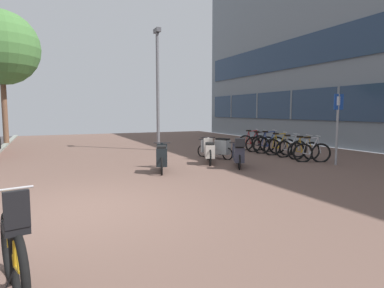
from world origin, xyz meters
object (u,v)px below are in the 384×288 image
at_px(bicycle_rack_00, 312,152).
at_px(bicycle_rack_01, 304,150).
at_px(scooter_near, 162,158).
at_px(bicycle_foreground, 10,255).
at_px(bicycle_rack_06, 252,143).
at_px(scooter_mid, 218,148).
at_px(street_tree, 1,48).
at_px(bicycle_rack_02, 291,149).
at_px(bicycle_rack_05, 260,144).
at_px(parking_sign, 338,121).
at_px(bicycle_rack_04, 269,145).
at_px(lamp_post, 158,83).
at_px(scooter_extra, 209,151).
at_px(scooter_far, 239,154).
at_px(bicycle_rack_03, 280,147).

relative_size(bicycle_rack_00, bicycle_rack_01, 0.98).
xyz_separation_m(bicycle_rack_01, scooter_near, (-5.49, -0.17, 0.09)).
relative_size(bicycle_foreground, bicycle_rack_06, 1.10).
relative_size(bicycle_rack_00, scooter_mid, 0.76).
height_order(scooter_near, street_tree, street_tree).
distance_m(bicycle_rack_06, scooter_mid, 3.12).
bearing_deg(bicycle_rack_02, bicycle_rack_05, 91.89).
xyz_separation_m(bicycle_rack_06, parking_sign, (0.12, -4.47, 1.08)).
bearing_deg(bicycle_rack_04, bicycle_rack_02, -86.95).
xyz_separation_m(scooter_near, lamp_post, (1.62, 5.11, 2.57)).
xyz_separation_m(bicycle_rack_05, scooter_mid, (-2.64, -1.03, 0.06)).
bearing_deg(street_tree, bicycle_rack_01, -45.63).
distance_m(scooter_mid, parking_sign, 4.09).
xyz_separation_m(bicycle_foreground, bicycle_rack_04, (8.77, 7.39, -0.04)).
xyz_separation_m(lamp_post, street_tree, (-6.51, 5.67, 1.99)).
distance_m(scooter_extra, parking_sign, 4.24).
distance_m(bicycle_rack_04, scooter_near, 5.75).
relative_size(scooter_near, scooter_mid, 1.08).
bearing_deg(scooter_far, bicycle_rack_00, -2.99).
relative_size(bicycle_rack_02, street_tree, 0.18).
xyz_separation_m(bicycle_rack_04, scooter_near, (-5.39, -2.01, 0.06)).
height_order(bicycle_foreground, scooter_near, bicycle_foreground).
bearing_deg(parking_sign, bicycle_rack_02, 92.19).
height_order(bicycle_rack_02, bicycle_rack_03, bicycle_rack_03).
bearing_deg(bicycle_rack_05, bicycle_foreground, -137.64).
bearing_deg(bicycle_rack_06, parking_sign, -88.41).
distance_m(bicycle_rack_03, scooter_extra, 3.51).
bearing_deg(bicycle_rack_03, bicycle_rack_02, -87.24).
height_order(bicycle_rack_00, bicycle_rack_06, bicycle_rack_06).
height_order(bicycle_rack_01, scooter_near, bicycle_rack_01).
distance_m(bicycle_rack_03, street_tree, 14.70).
height_order(bicycle_foreground, bicycle_rack_05, bicycle_foreground).
height_order(bicycle_rack_01, bicycle_rack_05, bicycle_rack_05).
relative_size(bicycle_rack_05, street_tree, 0.19).
height_order(bicycle_rack_00, scooter_extra, bicycle_rack_00).
xyz_separation_m(bicycle_rack_00, lamp_post, (-3.65, 5.55, 2.65)).
distance_m(bicycle_rack_00, scooter_far, 2.86).
xyz_separation_m(bicycle_foreground, bicycle_rack_05, (8.78, 8.00, -0.06)).
relative_size(bicycle_rack_01, bicycle_rack_06, 0.96).
relative_size(bicycle_foreground, scooter_mid, 0.90).
xyz_separation_m(bicycle_rack_01, parking_sign, (0.04, -1.40, 1.10)).
xyz_separation_m(bicycle_rack_06, lamp_post, (-3.79, 1.87, 2.64)).
relative_size(scooter_mid, scooter_far, 1.03).
bearing_deg(bicycle_rack_01, bicycle_rack_00, -110.22).
bearing_deg(parking_sign, street_tree, 130.94).
bearing_deg(scooter_extra, street_tree, 124.50).
bearing_deg(scooter_mid, scooter_extra, -135.20).
xyz_separation_m(scooter_mid, scooter_far, (-0.34, -1.89, 0.03)).
xyz_separation_m(bicycle_rack_05, street_tree, (-10.28, 8.15, 4.64)).
height_order(bicycle_rack_01, scooter_far, scooter_far).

